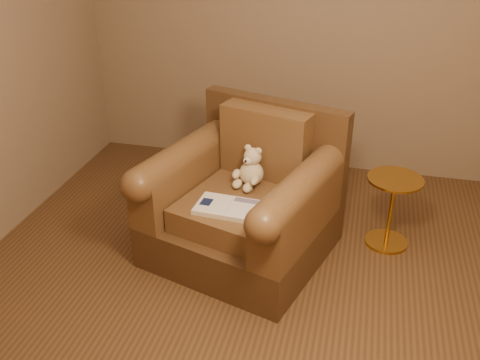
# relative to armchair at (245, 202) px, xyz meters

# --- Properties ---
(floor) EXTENTS (4.00, 4.00, 0.00)m
(floor) POSITION_rel_armchair_xyz_m (0.28, -0.56, -0.37)
(floor) COLOR brown
(floor) RESTS_ON ground
(room) EXTENTS (4.02, 4.02, 2.71)m
(room) POSITION_rel_armchair_xyz_m (0.28, -0.56, 1.34)
(room) COLOR #876F53
(room) RESTS_ON ground
(armchair) EXTENTS (1.32, 1.28, 0.96)m
(armchair) POSITION_rel_armchair_xyz_m (0.00, 0.00, 0.00)
(armchair) COLOR #482F18
(armchair) RESTS_ON floor
(teddy_bear) EXTENTS (0.20, 0.23, 0.28)m
(teddy_bear) POSITION_rel_armchair_xyz_m (0.01, 0.09, 0.19)
(teddy_bear) COLOR beige
(teddy_bear) RESTS_ON armchair
(guidebook) EXTENTS (0.42, 0.27, 0.03)m
(guidebook) POSITION_rel_armchair_xyz_m (-0.04, -0.26, 0.10)
(guidebook) COLOR beige
(guidebook) RESTS_ON armchair
(side_table) EXTENTS (0.37, 0.37, 0.52)m
(side_table) POSITION_rel_armchair_xyz_m (0.96, 0.30, -0.09)
(side_table) COLOR gold
(side_table) RESTS_ON floor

